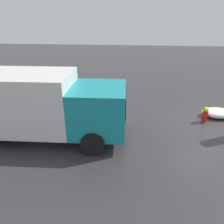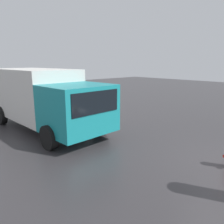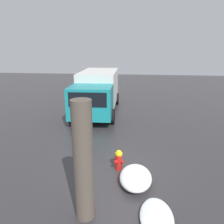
% 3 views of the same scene
% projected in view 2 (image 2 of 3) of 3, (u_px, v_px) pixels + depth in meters
% --- Properties ---
extents(delivery_truck, '(7.25, 2.93, 2.75)m').
position_uv_depth(delivery_truck, '(43.00, 96.00, 10.14)').
color(delivery_truck, teal).
rests_on(delivery_truck, ground_plane).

